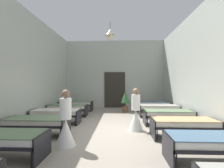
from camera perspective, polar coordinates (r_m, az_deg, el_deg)
The scene contains 15 objects.
ground_plane at distance 6.29m, azimuth -0.53°, elevation -15.36°, with size 7.20×11.82×0.10m, color #9E9384.
room_shell at distance 7.47m, azimuth 0.03°, elevation 5.10°, with size 7.00×11.42×4.55m.
bed_left_row_1 at distance 4.58m, azimuth -33.01°, elevation -15.02°, with size 1.90×0.84×0.57m.
bed_right_row_1 at distance 4.26m, azimuth 30.68°, elevation -16.21°, with size 1.90×0.84×0.57m.
bed_left_row_2 at distance 5.95m, azimuth -23.64°, elevation -11.44°, with size 1.90×0.84×0.57m.
bed_right_row_2 at distance 5.71m, azimuth 22.72°, elevation -11.95°, with size 1.90×0.84×0.57m.
bed_left_row_3 at distance 7.43m, azimuth -18.01°, elevation -9.09°, with size 1.90×0.84×0.57m.
bed_right_row_3 at distance 7.24m, azimuth 18.18°, elevation -9.34°, with size 1.90×0.84×0.57m.
bed_left_row_4 at distance 8.97m, azimuth -14.31°, elevation -7.48°, with size 1.90×0.84×0.57m.
bed_right_row_4 at distance 8.81m, azimuth 15.27°, elevation -7.63°, with size 1.90×0.84×0.57m.
bed_left_row_5 at distance 10.53m, azimuth -11.72°, elevation -6.33°, with size 1.90×0.84×0.57m.
bed_right_row_5 at distance 10.39m, azimuth 13.26°, elevation -6.42°, with size 1.90×0.84×0.57m.
nurse_near_aisle at distance 4.79m, azimuth -15.13°, elevation -13.19°, with size 0.52×0.52×1.49m.
nurse_mid_aisle at distance 6.14m, azimuth 7.91°, elevation -10.21°, with size 0.52×0.52×1.49m.
potted_plant at distance 9.80m, azimuth 4.46°, elevation -5.06°, with size 0.52×0.52×1.18m.
Camera 1 is at (0.32, -6.05, 1.64)m, focal length 27.54 mm.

